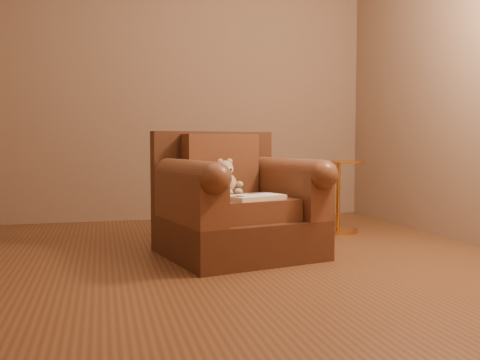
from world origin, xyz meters
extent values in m
plane|color=brown|center=(0.00, 0.00, 0.00)|extent=(4.00, 4.00, 0.00)
cube|color=#81654F|center=(0.00, 2.00, 1.35)|extent=(4.00, 0.02, 2.70)
cube|color=#462717|center=(0.27, 0.21, 0.13)|extent=(1.08, 1.04, 0.25)
cube|color=#462717|center=(0.18, 0.59, 0.54)|extent=(0.91, 0.29, 0.56)
cube|color=brown|center=(0.28, 0.16, 0.32)|extent=(0.65, 0.74, 0.14)
cube|color=brown|center=(0.21, 0.47, 0.59)|extent=(0.55, 0.26, 0.41)
cube|color=brown|center=(-0.08, 0.08, 0.40)|extent=(0.35, 0.79, 0.29)
cube|color=brown|center=(0.63, 0.25, 0.40)|extent=(0.35, 0.79, 0.29)
cylinder|color=brown|center=(-0.08, 0.08, 0.54)|extent=(0.35, 0.79, 0.18)
cylinder|color=brown|center=(0.63, 0.25, 0.54)|extent=(0.35, 0.79, 0.18)
ellipsoid|color=tan|center=(0.21, 0.33, 0.46)|extent=(0.14, 0.13, 0.15)
sphere|color=tan|center=(0.21, 0.34, 0.57)|extent=(0.11, 0.11, 0.11)
ellipsoid|color=tan|center=(0.18, 0.33, 0.61)|extent=(0.04, 0.02, 0.04)
ellipsoid|color=tan|center=(0.24, 0.35, 0.61)|extent=(0.04, 0.02, 0.04)
ellipsoid|color=beige|center=(0.23, 0.29, 0.56)|extent=(0.05, 0.03, 0.04)
sphere|color=black|center=(0.24, 0.27, 0.56)|extent=(0.01, 0.01, 0.01)
ellipsoid|color=tan|center=(0.17, 0.25, 0.46)|extent=(0.05, 0.09, 0.05)
ellipsoid|color=tan|center=(0.30, 0.29, 0.46)|extent=(0.05, 0.09, 0.05)
ellipsoid|color=tan|center=(0.21, 0.23, 0.41)|extent=(0.06, 0.09, 0.05)
ellipsoid|color=tan|center=(0.28, 0.26, 0.41)|extent=(0.06, 0.09, 0.05)
cube|color=beige|center=(0.32, 0.00, 0.40)|extent=(0.40, 0.33, 0.02)
cube|color=white|center=(0.24, -0.04, 0.42)|extent=(0.24, 0.26, 0.00)
cube|color=white|center=(0.40, 0.03, 0.42)|extent=(0.24, 0.26, 0.00)
cube|color=beige|center=(0.32, 0.00, 0.42)|extent=(0.09, 0.20, 0.00)
cube|color=#0F1638|center=(0.20, -0.05, 0.42)|extent=(0.08, 0.09, 0.00)
cube|color=slate|center=(0.37, 0.10, 0.42)|extent=(0.16, 0.10, 0.00)
cylinder|color=gold|center=(1.30, 0.89, 0.01)|extent=(0.34, 0.34, 0.03)
cylinder|color=gold|center=(1.30, 0.89, 0.29)|extent=(0.03, 0.03, 0.55)
cylinder|color=gold|center=(1.30, 0.89, 0.58)|extent=(0.42, 0.42, 0.02)
cylinder|color=gold|center=(1.30, 0.89, 0.57)|extent=(0.03, 0.03, 0.02)
camera|label=1|loc=(-0.59, -3.15, 0.74)|focal=40.00mm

